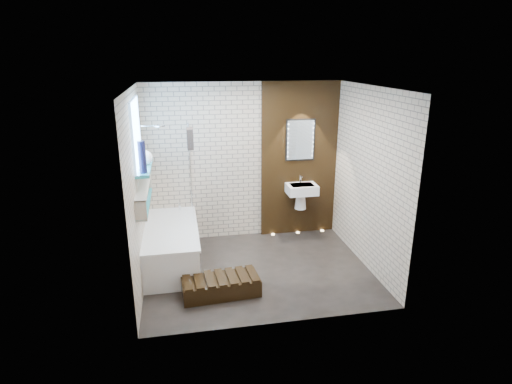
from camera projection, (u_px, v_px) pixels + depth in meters
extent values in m
plane|color=black|center=(258.00, 270.00, 6.17)|extent=(3.20, 3.20, 0.00)
cube|color=#BDAA96|center=(243.00, 162.00, 6.98)|extent=(3.20, 0.04, 2.60)
cube|color=#BDAA96|center=(281.00, 220.00, 4.55)|extent=(3.20, 0.04, 2.60)
cube|color=#BDAA96|center=(137.00, 192.00, 5.49)|extent=(0.04, 2.60, 2.60)
cube|color=#BDAA96|center=(368.00, 179.00, 6.05)|extent=(0.04, 2.60, 2.60)
plane|color=white|center=(258.00, 87.00, 5.37)|extent=(3.20, 3.20, 0.00)
cube|color=black|center=(299.00, 160.00, 7.12)|extent=(1.30, 0.06, 2.60)
cube|color=#7FADE0|center=(136.00, 133.00, 5.60)|extent=(0.03, 1.00, 0.90)
cube|color=teal|center=(145.00, 167.00, 5.76)|extent=(0.18, 1.00, 0.04)
cube|color=teal|center=(145.00, 203.00, 5.71)|extent=(0.14, 1.30, 0.03)
cube|color=#B2A899|center=(143.00, 187.00, 5.64)|extent=(0.14, 1.30, 0.03)
cube|color=#B2A899|center=(141.00, 211.00, 5.08)|extent=(0.14, 0.03, 0.26)
cube|color=#B2A899|center=(147.00, 182.00, 6.27)|extent=(0.14, 0.03, 0.26)
cube|color=white|center=(172.00, 246.00, 6.29)|extent=(0.75, 1.70, 0.55)
cube|color=white|center=(170.00, 228.00, 6.20)|extent=(0.79, 1.74, 0.03)
cylinder|color=silver|center=(180.00, 206.00, 6.89)|extent=(0.04, 0.04, 0.12)
cube|color=white|center=(191.00, 172.00, 6.45)|extent=(0.01, 0.78, 1.40)
cube|color=black|center=(190.00, 139.00, 6.04)|extent=(0.09, 0.23, 0.30)
cylinder|color=silver|center=(159.00, 126.00, 6.21)|extent=(0.18, 0.18, 0.02)
cube|color=white|center=(302.00, 189.00, 7.07)|extent=(0.50, 0.36, 0.16)
cone|color=white|center=(300.00, 201.00, 7.18)|extent=(0.20, 0.20, 0.28)
cylinder|color=silver|center=(300.00, 179.00, 7.11)|extent=(0.03, 0.03, 0.14)
cube|color=black|center=(300.00, 140.00, 6.98)|extent=(0.50, 0.02, 0.70)
cube|color=silver|center=(301.00, 140.00, 6.97)|extent=(0.45, 0.01, 0.65)
cube|color=black|center=(221.00, 286.00, 5.52)|extent=(1.03, 0.51, 0.22)
cylinder|color=maroon|center=(146.00, 187.00, 6.12)|extent=(0.05, 0.05, 0.13)
cylinder|color=maroon|center=(143.00, 205.00, 5.41)|extent=(0.05, 0.05, 0.12)
cylinder|color=#141637|center=(142.00, 157.00, 5.36)|extent=(0.10, 0.10, 0.41)
sphere|color=white|center=(145.00, 158.00, 5.78)|extent=(0.20, 0.20, 0.20)
cylinder|color=#FFD899|center=(273.00, 234.00, 7.38)|extent=(0.06, 0.06, 0.01)
cylinder|color=#FFD899|center=(298.00, 232.00, 7.46)|extent=(0.06, 0.06, 0.01)
cylinder|color=#FFD899|center=(322.00, 231.00, 7.54)|extent=(0.06, 0.06, 0.01)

